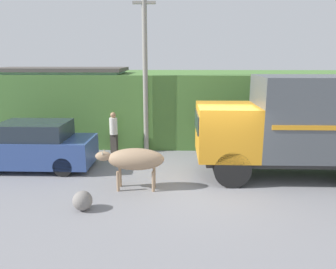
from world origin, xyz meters
name	(u,v)px	position (x,y,z in m)	size (l,w,h in m)	color
ground_plane	(215,188)	(0.00, 0.00, 0.00)	(60.00, 60.00, 0.00)	gray
hillside_embankment	(201,104)	(0.00, 7.16, 1.60)	(32.00, 6.12, 3.20)	#4C7A38
building_backdrop	(62,105)	(-6.61, 5.58, 1.75)	(5.96, 2.70, 3.48)	#8CC69E
cargo_truck	(302,123)	(2.86, 1.02, 1.84)	(6.36, 2.25, 3.36)	#2D2D2D
brown_cow	(134,159)	(-2.48, -0.16, 0.94)	(2.08, 0.67, 1.29)	#9E7F60
parked_suv	(34,146)	(-6.35, 1.64, 0.82)	(4.29, 1.80, 1.70)	#334C8C
pedestrian_on_hill	(114,131)	(-3.85, 3.70, 0.96)	(0.40, 0.40, 1.73)	#38332D
utility_pole	(145,67)	(-2.52, 3.94, 3.54)	(0.90, 0.20, 6.81)	gray
roadside_rock	(82,201)	(-3.67, -1.61, 0.26)	(0.52, 0.52, 0.52)	gray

